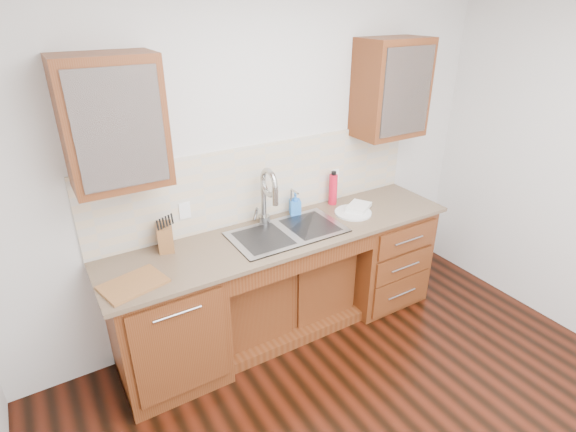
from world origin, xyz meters
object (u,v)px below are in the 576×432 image
water_bottle (333,189)px  soap_bottle (295,204)px  plate (353,213)px  knife_block (165,237)px  cutting_board (133,284)px

water_bottle → soap_bottle: bearing=-178.0°
soap_bottle → plate: soap_bottle is taller
soap_bottle → knife_block: 1.04m
soap_bottle → water_bottle: bearing=22.3°
soap_bottle → knife_block: (-1.04, -0.01, -0.00)m
soap_bottle → cutting_board: soap_bottle is taller
soap_bottle → water_bottle: (0.38, 0.01, 0.04)m
knife_block → cutting_board: knife_block is taller
water_bottle → knife_block: (-1.42, -0.02, -0.04)m
knife_block → cutting_board: bearing=-118.0°
soap_bottle → plate: size_ratio=0.62×
water_bottle → cutting_board: bearing=-168.6°
plate → soap_bottle: bearing=150.7°
plate → knife_block: knife_block is taller
water_bottle → knife_block: water_bottle is taller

